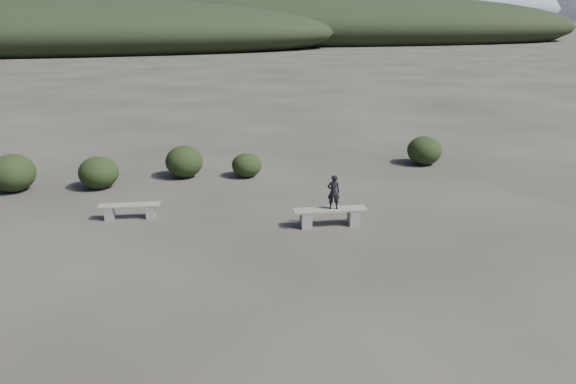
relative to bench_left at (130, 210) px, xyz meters
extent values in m
plane|color=#2F2B24|center=(3.86, -5.61, -0.25)|extent=(1200.00, 1200.00, 0.00)
cube|color=gray|center=(-0.54, 0.07, -0.07)|extent=(0.26, 0.34, 0.36)
cube|color=gray|center=(0.54, -0.07, -0.07)|extent=(0.26, 0.34, 0.36)
cube|color=gray|center=(0.00, 0.00, 0.14)|extent=(1.65, 0.54, 0.05)
cube|color=gray|center=(4.43, -1.78, -0.04)|extent=(0.30, 0.39, 0.42)
cube|color=gray|center=(5.69, -1.89, -0.04)|extent=(0.30, 0.39, 0.42)
cube|color=gray|center=(5.06, -1.84, 0.20)|extent=(1.93, 0.56, 0.05)
imported|color=black|center=(5.15, -1.84, 0.68)|extent=(0.36, 0.28, 0.90)
ellipsoid|color=black|center=(-1.00, 3.19, 0.26)|extent=(1.24, 1.24, 1.02)
ellipsoid|color=black|center=(1.73, 3.85, 0.29)|extent=(1.26, 1.26, 1.08)
ellipsoid|color=black|center=(3.79, 3.36, 0.16)|extent=(1.02, 1.02, 0.81)
ellipsoid|color=black|center=(10.44, 3.46, 0.28)|extent=(1.26, 1.26, 1.05)
ellipsoid|color=black|center=(-3.57, 3.49, 0.34)|extent=(1.38, 1.38, 1.17)
ellipsoid|color=black|center=(-21.14, 84.39, 2.45)|extent=(110.00, 40.00, 12.00)
ellipsoid|color=black|center=(38.86, 104.39, 2.90)|extent=(120.00, 44.00, 14.00)
ellipsoid|color=#2C352C|center=(3.86, 154.39, 5.15)|extent=(190.00, 64.00, 24.00)
ellipsoid|color=gray|center=(73.86, 294.39, 9.65)|extent=(340.00, 110.00, 44.00)
ellipsoid|color=#8D939F|center=(-26.14, 394.39, 12.35)|extent=(460.00, 140.00, 56.00)
camera|label=1|loc=(0.70, -14.90, 4.96)|focal=35.00mm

